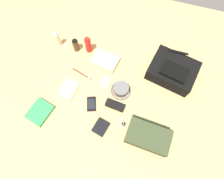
{
  "coord_description": "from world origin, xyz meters",
  "views": [
    {
      "loc": [
        0.15,
        -0.51,
        1.43
      ],
      "look_at": [
        0.0,
        0.0,
        0.04
      ],
      "focal_mm": 32.2,
      "sensor_mm": 36.0,
      "label": 1
    }
  ],
  "objects_px": {
    "bucket_hat": "(121,89)",
    "wristwatch": "(120,123)",
    "backpack": "(173,71)",
    "sunscreen_spray": "(88,45)",
    "notepad": "(69,89)",
    "media_player": "(106,82)",
    "sunglasses_case": "(115,105)",
    "toothbrush": "(83,74)",
    "cell_phone": "(91,104)",
    "paperback_novel": "(40,112)",
    "wallet": "(100,127)",
    "lotion_bottle": "(58,39)",
    "toiletry_pouch": "(148,136)",
    "cologne_bottle": "(76,45)",
    "folded_towel": "(105,61)"
  },
  "relations": [
    {
      "from": "folded_towel",
      "to": "sunglasses_case",
      "type": "distance_m",
      "value": 0.38
    },
    {
      "from": "folded_towel",
      "to": "sunglasses_case",
      "type": "bearing_deg",
      "value": -62.13
    },
    {
      "from": "cologne_bottle",
      "to": "sunglasses_case",
      "type": "bearing_deg",
      "value": -41.18
    },
    {
      "from": "notepad",
      "to": "sunglasses_case",
      "type": "relative_size",
      "value": 1.07
    },
    {
      "from": "notepad",
      "to": "backpack",
      "type": "bearing_deg",
      "value": 32.79
    },
    {
      "from": "backpack",
      "to": "toothbrush",
      "type": "relative_size",
      "value": 2.25
    },
    {
      "from": "wallet",
      "to": "folded_towel",
      "type": "bearing_deg",
      "value": 117.33
    },
    {
      "from": "toothbrush",
      "to": "wristwatch",
      "type": "bearing_deg",
      "value": -36.79
    },
    {
      "from": "wallet",
      "to": "sunscreen_spray",
      "type": "bearing_deg",
      "value": 129.83
    },
    {
      "from": "wristwatch",
      "to": "cologne_bottle",
      "type": "bearing_deg",
      "value": 135.84
    },
    {
      "from": "backpack",
      "to": "lotion_bottle",
      "type": "height_order",
      "value": "backpack"
    },
    {
      "from": "wristwatch",
      "to": "media_player",
      "type": "bearing_deg",
      "value": 125.24
    },
    {
      "from": "bucket_hat",
      "to": "sunscreen_spray",
      "type": "distance_m",
      "value": 0.44
    },
    {
      "from": "sunscreen_spray",
      "to": "notepad",
      "type": "height_order",
      "value": "sunscreen_spray"
    },
    {
      "from": "backpack",
      "to": "sunscreen_spray",
      "type": "bearing_deg",
      "value": 177.35
    },
    {
      "from": "media_player",
      "to": "sunglasses_case",
      "type": "bearing_deg",
      "value": -53.22
    },
    {
      "from": "cologne_bottle",
      "to": "wristwatch",
      "type": "bearing_deg",
      "value": -44.16
    },
    {
      "from": "media_player",
      "to": "folded_towel",
      "type": "distance_m",
      "value": 0.18
    },
    {
      "from": "sunscreen_spray",
      "to": "backpack",
      "type": "bearing_deg",
      "value": -2.65
    },
    {
      "from": "sunglasses_case",
      "to": "toiletry_pouch",
      "type": "bearing_deg",
      "value": -23.43
    },
    {
      "from": "lotion_bottle",
      "to": "toothbrush",
      "type": "relative_size",
      "value": 0.88
    },
    {
      "from": "bucket_hat",
      "to": "cell_phone",
      "type": "relative_size",
      "value": 1.24
    },
    {
      "from": "wallet",
      "to": "backpack",
      "type": "bearing_deg",
      "value": 67.97
    },
    {
      "from": "lotion_bottle",
      "to": "cell_phone",
      "type": "xyz_separation_m",
      "value": [
        0.42,
        -0.42,
        -0.07
      ]
    },
    {
      "from": "sunglasses_case",
      "to": "wallet",
      "type": "bearing_deg",
      "value": -101.8
    },
    {
      "from": "media_player",
      "to": "cell_phone",
      "type": "bearing_deg",
      "value": -103.58
    },
    {
      "from": "toiletry_pouch",
      "to": "cell_phone",
      "type": "xyz_separation_m",
      "value": [
        -0.45,
        0.12,
        -0.04
      ]
    },
    {
      "from": "bucket_hat",
      "to": "cologne_bottle",
      "type": "distance_m",
      "value": 0.51
    },
    {
      "from": "cell_phone",
      "to": "toothbrush",
      "type": "relative_size",
      "value": 0.73
    },
    {
      "from": "sunscreen_spray",
      "to": "lotion_bottle",
      "type": "bearing_deg",
      "value": -177.21
    },
    {
      "from": "paperback_novel",
      "to": "media_player",
      "type": "height_order",
      "value": "paperback_novel"
    },
    {
      "from": "bucket_hat",
      "to": "folded_towel",
      "type": "bearing_deg",
      "value": 132.14
    },
    {
      "from": "backpack",
      "to": "folded_towel",
      "type": "distance_m",
      "value": 0.53
    },
    {
      "from": "paperback_novel",
      "to": "folded_towel",
      "type": "distance_m",
      "value": 0.63
    },
    {
      "from": "toiletry_pouch",
      "to": "wristwatch",
      "type": "xyz_separation_m",
      "value": [
        -0.2,
        0.04,
        -0.04
      ]
    },
    {
      "from": "sunscreen_spray",
      "to": "folded_towel",
      "type": "bearing_deg",
      "value": -22.47
    },
    {
      "from": "backpack",
      "to": "toiletry_pouch",
      "type": "xyz_separation_m",
      "value": [
        -0.07,
        -0.52,
        -0.02
      ]
    },
    {
      "from": "bucket_hat",
      "to": "lotion_bottle",
      "type": "relative_size",
      "value": 1.04
    },
    {
      "from": "paperback_novel",
      "to": "wallet",
      "type": "distance_m",
      "value": 0.45
    },
    {
      "from": "paperback_novel",
      "to": "notepad",
      "type": "bearing_deg",
      "value": 58.69
    },
    {
      "from": "wallet",
      "to": "toiletry_pouch",
      "type": "bearing_deg",
      "value": 18.52
    },
    {
      "from": "backpack",
      "to": "cell_phone",
      "type": "distance_m",
      "value": 0.66
    },
    {
      "from": "toiletry_pouch",
      "to": "lotion_bottle",
      "type": "height_order",
      "value": "lotion_bottle"
    },
    {
      "from": "backpack",
      "to": "paperback_novel",
      "type": "relative_size",
      "value": 1.85
    },
    {
      "from": "wristwatch",
      "to": "toothbrush",
      "type": "bearing_deg",
      "value": 143.21
    },
    {
      "from": "sunscreen_spray",
      "to": "notepad",
      "type": "xyz_separation_m",
      "value": [
        -0.04,
        -0.37,
        -0.07
      ]
    },
    {
      "from": "sunscreen_spray",
      "to": "media_player",
      "type": "bearing_deg",
      "value": -47.98
    },
    {
      "from": "bucket_hat",
      "to": "wristwatch",
      "type": "distance_m",
      "value": 0.25
    },
    {
      "from": "toothbrush",
      "to": "paperback_novel",
      "type": "bearing_deg",
      "value": -118.04
    },
    {
      "from": "media_player",
      "to": "notepad",
      "type": "bearing_deg",
      "value": -151.14
    }
  ]
}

